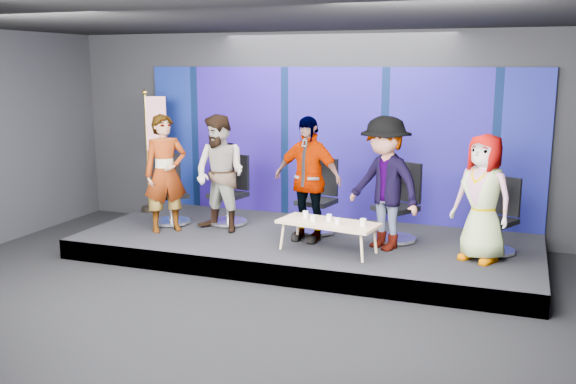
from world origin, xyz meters
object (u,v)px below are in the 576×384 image
(chair_c, at_px, (318,208))
(coffee_table, at_px, (328,224))
(panelist_b, at_px, (220,174))
(panelist_e, at_px, (483,198))
(chair_e, at_px, (497,228))
(mug_c, at_px, (329,218))
(panelist_a, at_px, (165,173))
(flag_stand, at_px, (153,148))
(chair_a, at_px, (170,201))
(chair_b, at_px, (230,201))
(chair_d, at_px, (398,215))
(mug_e, at_px, (363,222))
(panelist_d, at_px, (385,183))
(mug_b, at_px, (313,219))
(panelist_c, at_px, (307,179))
(mug_d, at_px, (337,221))
(mug_a, at_px, (306,214))

(chair_c, relative_size, coffee_table, 0.78)
(panelist_b, height_order, panelist_e, panelist_b)
(chair_e, height_order, mug_c, chair_e)
(panelist_a, distance_m, flag_stand, 1.47)
(chair_a, bearing_deg, chair_b, -24.96)
(panelist_e, distance_m, mug_c, 2.13)
(chair_d, xyz_separation_m, coffee_table, (-0.83, -0.92, 0.01))
(chair_d, distance_m, mug_c, 1.20)
(mug_c, bearing_deg, chair_a, 168.10)
(mug_e, bearing_deg, panelist_b, 166.81)
(panelist_d, bearing_deg, panelist_e, 25.45)
(panelist_e, bearing_deg, panelist_b, -155.69)
(panelist_b, bearing_deg, flag_stand, 167.87)
(chair_a, height_order, mug_b, chair_a)
(panelist_a, relative_size, chair_e, 1.74)
(panelist_b, bearing_deg, panelist_c, 12.71)
(mug_d, bearing_deg, mug_e, 6.26)
(mug_e, bearing_deg, panelist_d, 69.39)
(panelist_d, relative_size, mug_b, 20.19)
(chair_d, relative_size, panelist_e, 0.68)
(chair_c, relative_size, mug_d, 12.74)
(mug_a, bearing_deg, panelist_c, 104.82)
(panelist_b, distance_m, chair_e, 4.27)
(chair_d, xyz_separation_m, mug_e, (-0.30, -0.99, 0.10))
(panelist_e, height_order, flag_stand, flag_stand)
(mug_e, bearing_deg, chair_e, 26.01)
(coffee_table, distance_m, mug_e, 0.54)
(panelist_a, relative_size, mug_e, 17.98)
(panelist_e, height_order, mug_d, panelist_e)
(chair_b, xyz_separation_m, chair_e, (4.29, -0.23, -0.03))
(panelist_b, xyz_separation_m, chair_c, (1.48, 0.48, -0.55))
(panelist_e, xyz_separation_m, mug_c, (-2.08, -0.26, -0.39))
(chair_e, distance_m, mug_a, 2.74)
(chair_d, distance_m, flag_stand, 4.60)
(chair_d, xyz_separation_m, chair_e, (1.45, -0.14, -0.04))
(mug_d, bearing_deg, mug_c, 135.77)
(panelist_c, relative_size, chair_e, 1.76)
(coffee_table, xyz_separation_m, mug_a, (-0.39, 0.13, 0.08))
(chair_e, bearing_deg, panelist_e, -85.51)
(chair_b, xyz_separation_m, panelist_c, (1.54, -0.53, 0.57))
(chair_d, xyz_separation_m, mug_d, (-0.66, -1.03, 0.09))
(panelist_b, bearing_deg, chair_d, 22.23)
(panelist_c, distance_m, chair_e, 2.83)
(panelist_c, height_order, mug_b, panelist_c)
(panelist_c, relative_size, mug_d, 20.63)
(panelist_a, bearing_deg, mug_c, -46.97)
(panelist_e, bearing_deg, chair_d, -178.81)
(chair_e, height_order, coffee_table, chair_e)
(mug_c, bearing_deg, mug_d, -44.23)
(panelist_b, height_order, mug_d, panelist_b)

